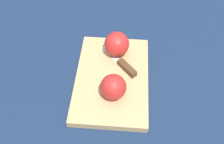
# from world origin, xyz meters

# --- Properties ---
(ground_plane) EXTENTS (4.00, 4.00, 0.00)m
(ground_plane) POSITION_xyz_m (0.00, 0.00, 0.00)
(ground_plane) COLOR #14233D
(cutting_board) EXTENTS (0.33, 0.23, 0.02)m
(cutting_board) POSITION_xyz_m (0.00, 0.00, 0.01)
(cutting_board) COLOR tan
(cutting_board) RESTS_ON ground_plane
(apple_half_left) EXTENTS (0.07, 0.07, 0.07)m
(apple_half_left) POSITION_xyz_m (-0.06, -0.01, 0.06)
(apple_half_left) COLOR red
(apple_half_left) RESTS_ON cutting_board
(apple_half_right) EXTENTS (0.07, 0.07, 0.07)m
(apple_half_right) POSITION_xyz_m (0.09, 0.00, 0.06)
(apple_half_right) COLOR red
(apple_half_right) RESTS_ON cutting_board
(knife) EXTENTS (0.12, 0.12, 0.02)m
(knife) POSITION_xyz_m (0.04, -0.03, 0.03)
(knife) COLOR silver
(knife) RESTS_ON cutting_board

